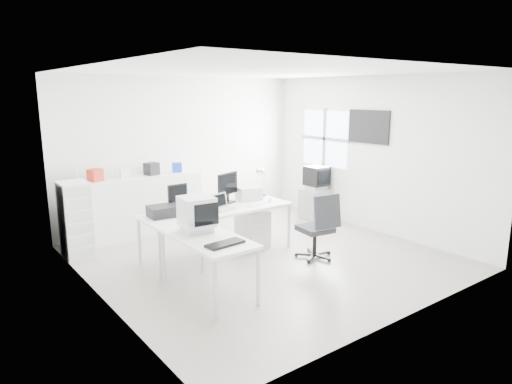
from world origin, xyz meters
TOP-DOWN VIEW (x-y plane):
  - floor at (0.00, 0.00)m, footprint 5.00×5.00m
  - ceiling at (0.00, 0.00)m, footprint 5.00×5.00m
  - back_wall at (0.00, 2.50)m, footprint 5.00×0.02m
  - left_wall at (-2.50, 0.00)m, footprint 0.02×5.00m
  - right_wall at (2.50, 0.00)m, footprint 0.02×5.00m
  - window at (2.48, 1.20)m, footprint 0.02×1.20m
  - wall_picture at (2.47, 0.10)m, footprint 0.04×0.90m
  - main_desk at (-0.51, 0.50)m, footprint 2.40×0.80m
  - side_desk at (-1.36, -0.60)m, footprint 0.70×1.40m
  - drawer_pedestal at (0.19, 0.55)m, footprint 0.40×0.50m
  - inkjet_printer at (-1.36, 0.60)m, footprint 0.47×0.38m
  - lcd_monitor_small at (-1.06, 0.75)m, footprint 0.33×0.20m
  - lcd_monitor_large at (-0.16, 0.75)m, footprint 0.50×0.32m
  - laptop at (-0.46, 0.40)m, footprint 0.41×0.41m
  - white_keyboard at (0.14, 0.35)m, footprint 0.42×0.25m
  - white_mouse at (0.44, 0.40)m, footprint 0.07×0.07m
  - laser_printer at (0.24, 0.72)m, footprint 0.44×0.40m
  - desk_lamp at (0.59, 0.80)m, footprint 0.21×0.21m
  - crt_monitor at (-1.36, -0.35)m, footprint 0.42×0.42m
  - black_keyboard at (-1.36, -1.00)m, footprint 0.49×0.23m
  - office_chair at (0.60, -0.50)m, footprint 0.68×0.68m
  - tv_cabinet at (2.22, 1.13)m, footprint 0.56×0.46m
  - crt_tv at (2.22, 1.13)m, footprint 0.50×0.48m
  - sideboard at (-0.99, 2.24)m, footprint 2.13×0.53m
  - clutter_box_a at (-1.79, 2.24)m, footprint 0.26×0.25m
  - clutter_box_b at (-1.29, 2.24)m, footprint 0.16×0.14m
  - clutter_box_c at (-0.79, 2.24)m, footprint 0.26×0.25m
  - clutter_box_d at (-0.29, 2.24)m, footprint 0.22×0.21m
  - clutter_bottle at (-2.09, 2.28)m, footprint 0.07×0.07m
  - filing_cabinet at (-2.28, 1.80)m, footprint 0.41×0.49m

SIDE VIEW (x-z plane):
  - floor at x=0.00m, z-range -0.01..0.01m
  - drawer_pedestal at x=0.19m, z-range 0.00..0.60m
  - tv_cabinet at x=2.22m, z-range 0.00..0.61m
  - main_desk at x=-0.51m, z-range 0.00..0.75m
  - side_desk at x=-1.36m, z-range 0.00..0.75m
  - office_chair at x=0.60m, z-range 0.00..1.03m
  - sideboard at x=-0.99m, z-range 0.00..1.06m
  - filing_cabinet at x=-2.28m, z-range 0.00..1.18m
  - white_keyboard at x=0.14m, z-range 0.75..0.77m
  - black_keyboard at x=-1.36m, z-range 0.75..0.78m
  - white_mouse at x=0.44m, z-range 0.75..0.82m
  - inkjet_printer at x=-1.36m, z-range 0.75..0.91m
  - crt_tv at x=2.22m, z-range 0.61..1.06m
  - laser_printer at x=0.24m, z-range 0.75..0.96m
  - laptop at x=-0.46m, z-range 0.75..0.98m
  - lcd_monitor_small at x=-1.06m, z-range 0.75..1.15m
  - crt_monitor at x=-1.36m, z-range 0.75..1.18m
  - lcd_monitor_large at x=-0.16m, z-range 0.75..1.23m
  - desk_lamp at x=0.59m, z-range 0.75..1.26m
  - clutter_box_b at x=-1.29m, z-range 1.06..1.22m
  - clutter_box_d at x=-0.29m, z-range 1.06..1.24m
  - clutter_box_a at x=-1.79m, z-range 1.06..1.27m
  - clutter_box_c at x=-0.79m, z-range 1.06..1.28m
  - clutter_bottle at x=-2.09m, z-range 1.06..1.28m
  - back_wall at x=0.00m, z-range 0.00..2.80m
  - left_wall at x=-2.50m, z-range 0.00..2.80m
  - right_wall at x=2.50m, z-range 0.00..2.80m
  - window at x=2.48m, z-range 1.05..2.15m
  - wall_picture at x=2.47m, z-range 1.60..2.20m
  - ceiling at x=0.00m, z-range 2.79..2.80m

